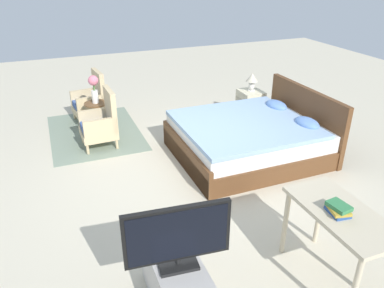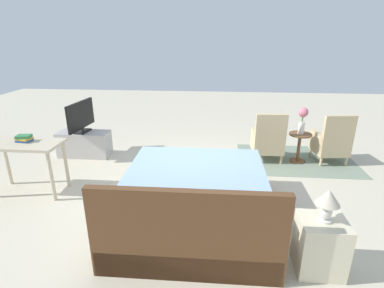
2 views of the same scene
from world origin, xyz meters
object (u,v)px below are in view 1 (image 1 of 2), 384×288
side_table (97,114)px  vanity_desk (340,222)px  bed (250,138)px  armchair_by_window_left (91,101)px  table_lamp (252,79)px  tv_stand (179,287)px  book_stack (338,209)px  armchair_by_window_right (101,123)px  flower_vase (94,86)px  tv_flatscreen (178,237)px  nightstand (250,105)px

side_table → vanity_desk: (4.23, 1.49, 0.32)m
bed → armchair_by_window_left: bed is taller
table_lamp → armchair_by_window_left: bearing=-110.6°
bed → armchair_by_window_left: 3.10m
side_table → tv_stand: side_table is taller
armchair_by_window_left → book_stack: (4.81, 1.45, 0.44)m
armchair_by_window_right → flower_vase: flower_vase is taller
armchair_by_window_right → flower_vase: (-0.56, 0.02, 0.45)m
armchair_by_window_left → tv_flatscreen: 4.61m
tv_stand → armchair_by_window_left: bearing=-179.1°
tv_flatscreen → book_stack: (0.21, 1.38, 0.04)m
tv_flatscreen → book_stack: size_ratio=3.75×
nightstand → bed: bearing=-29.3°
vanity_desk → side_table: bearing=-160.5°
table_lamp → flower_vase: bearing=-99.7°
nightstand → vanity_desk: vanity_desk is taller
side_table → vanity_desk: 4.49m
table_lamp → tv_flatscreen: tv_flatscreen is taller
book_stack → bed: bearing=166.5°
bed → armchair_by_window_right: bed is taller
armchair_by_window_left → table_lamp: size_ratio=2.79×
armchair_by_window_right → tv_stand: 3.46m
tv_flatscreen → tv_stand: bearing=174.3°
bed → side_table: (-1.75, -2.03, 0.04)m
table_lamp → tv_flatscreen: bearing=-37.2°
flower_vase → table_lamp: bearing=80.3°
table_lamp → tv_stand: bearing=-37.2°
side_table → tv_flatscreen: bearing=0.7°
table_lamp → tv_stand: 4.49m
armchair_by_window_left → flower_vase: size_ratio=1.93×
armchair_by_window_left → table_lamp: bearing=69.4°
bed → book_stack: bearing=-13.5°
armchair_by_window_right → book_stack: 3.98m
flower_vase → nightstand: (0.47, 2.75, -0.55)m
side_table → tv_flatscreen: size_ratio=0.63×
armchair_by_window_right → side_table: 0.56m
flower_vase → tv_stand: (4.02, 0.05, -0.59)m
armchair_by_window_left → nightstand: bearing=69.4°
flower_vase → table_lamp: flower_vase is taller
bed → flower_vase: (-1.75, -2.03, 0.54)m
flower_vase → armchair_by_window_right: bearing=-1.7°
vanity_desk → table_lamp: bearing=161.5°
tv_stand → nightstand: bearing=142.8°
nightstand → tv_flatscreen: tv_flatscreen is taller
flower_vase → book_stack: (4.24, 1.43, -0.01)m
book_stack → armchair_by_window_right: bearing=-158.5°
flower_vase → nightstand: flower_vase is taller
armchair_by_window_right → vanity_desk: 3.97m
nightstand → book_stack: (3.77, -1.32, 0.54)m
nightstand → book_stack: size_ratio=2.45×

